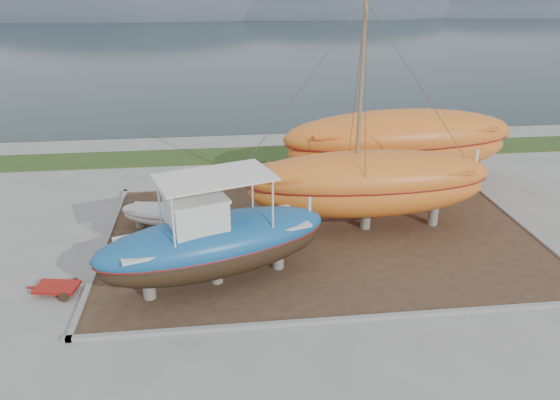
{
  "coord_description": "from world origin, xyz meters",
  "views": [
    {
      "loc": [
        -4.2,
        -16.61,
        10.63
      ],
      "look_at": [
        -1.8,
        4.0,
        1.82
      ],
      "focal_mm": 35.0,
      "sensor_mm": 36.0,
      "label": 1
    }
  ],
  "objects_px": {
    "blue_caique": "(214,231)",
    "red_trailer": "(57,289)",
    "orange_bare_hull": "(398,150)",
    "orange_sailboat": "(372,124)",
    "white_dinghy": "(163,217)"
  },
  "relations": [
    {
      "from": "red_trailer",
      "to": "white_dinghy",
      "type": "bearing_deg",
      "value": 65.58
    },
    {
      "from": "red_trailer",
      "to": "blue_caique",
      "type": "bearing_deg",
      "value": 10.79
    },
    {
      "from": "white_dinghy",
      "to": "orange_sailboat",
      "type": "relative_size",
      "value": 0.35
    },
    {
      "from": "blue_caique",
      "to": "orange_bare_hull",
      "type": "bearing_deg",
      "value": 23.58
    },
    {
      "from": "blue_caique",
      "to": "white_dinghy",
      "type": "relative_size",
      "value": 2.3
    },
    {
      "from": "white_dinghy",
      "to": "orange_bare_hull",
      "type": "distance_m",
      "value": 12.4
    },
    {
      "from": "blue_caique",
      "to": "red_trailer",
      "type": "height_order",
      "value": "blue_caique"
    },
    {
      "from": "white_dinghy",
      "to": "red_trailer",
      "type": "height_order",
      "value": "white_dinghy"
    },
    {
      "from": "red_trailer",
      "to": "orange_bare_hull",
      "type": "bearing_deg",
      "value": 40.03
    },
    {
      "from": "orange_sailboat",
      "to": "red_trailer",
      "type": "xyz_separation_m",
      "value": [
        -12.19,
        -3.82,
        -4.63
      ]
    },
    {
      "from": "blue_caique",
      "to": "orange_sailboat",
      "type": "xyz_separation_m",
      "value": [
        6.56,
        3.79,
        2.67
      ]
    },
    {
      "from": "blue_caique",
      "to": "red_trailer",
      "type": "bearing_deg",
      "value": 161.82
    },
    {
      "from": "blue_caique",
      "to": "orange_sailboat",
      "type": "bearing_deg",
      "value": 11.58
    },
    {
      "from": "blue_caique",
      "to": "orange_bare_hull",
      "type": "relative_size",
      "value": 0.71
    },
    {
      "from": "blue_caique",
      "to": "red_trailer",
      "type": "xyz_separation_m",
      "value": [
        -5.63,
        -0.03,
        -1.96
      ]
    }
  ]
}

